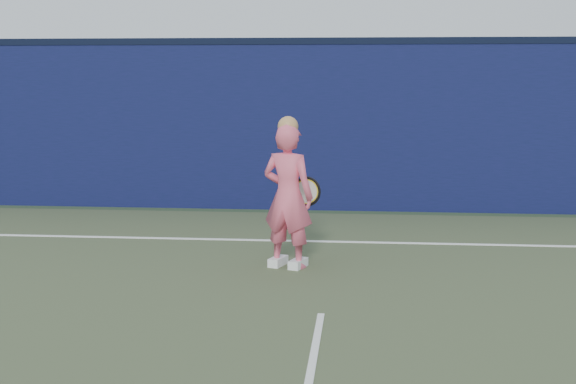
# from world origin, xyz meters

# --- Properties ---
(ground) EXTENTS (80.00, 80.00, 0.00)m
(ground) POSITION_xyz_m (0.00, 0.00, 0.00)
(ground) COLOR #263A24
(ground) RESTS_ON ground
(backstop_wall) EXTENTS (24.00, 0.40, 2.50)m
(backstop_wall) POSITION_xyz_m (0.00, 6.50, 1.25)
(backstop_wall) COLOR #0C1336
(backstop_wall) RESTS_ON ground
(wall_cap) EXTENTS (24.00, 0.42, 0.10)m
(wall_cap) POSITION_xyz_m (0.00, 6.50, 2.55)
(wall_cap) COLOR black
(wall_cap) RESTS_ON backstop_wall
(player) EXTENTS (0.66, 0.54, 1.64)m
(player) POSITION_xyz_m (-0.45, 2.69, 0.79)
(player) COLOR #EB5B76
(player) RESTS_ON ground
(racket) EXTENTS (0.57, 0.35, 0.34)m
(racket) POSITION_xyz_m (-0.31, 3.07, 0.77)
(racket) COLOR black
(racket) RESTS_ON ground
(court_lines) EXTENTS (11.00, 12.04, 0.01)m
(court_lines) POSITION_xyz_m (0.00, -0.33, 0.01)
(court_lines) COLOR white
(court_lines) RESTS_ON court_surface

